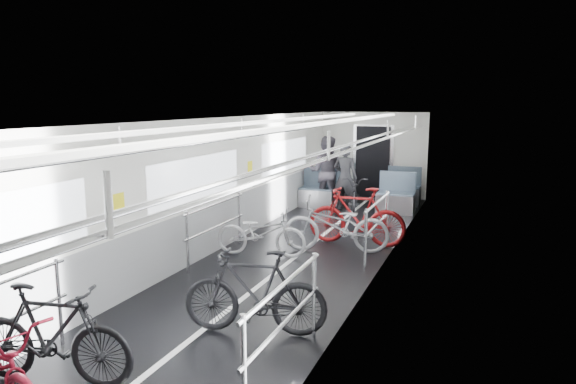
# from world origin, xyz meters

# --- Properties ---
(car_shell) EXTENTS (3.02, 14.01, 2.41)m
(car_shell) POSITION_xyz_m (0.00, 1.78, 1.13)
(car_shell) COLOR black
(car_shell) RESTS_ON ground
(bike_left_mid) EXTENTS (1.72, 0.79, 1.00)m
(bike_left_mid) POSITION_xyz_m (-0.72, -3.95, 0.50)
(bike_left_mid) COLOR black
(bike_left_mid) RESTS_ON floor
(bike_left_far) EXTENTS (1.67, 0.80, 0.84)m
(bike_left_far) POSITION_xyz_m (-0.59, 0.57, 0.42)
(bike_left_far) COLOR #A7A7AC
(bike_left_far) RESTS_ON floor
(bike_right_near) EXTENTS (1.76, 0.84, 1.02)m
(bike_right_near) POSITION_xyz_m (0.61, -2.26, 0.51)
(bike_right_near) COLOR black
(bike_right_near) RESTS_ON floor
(bike_right_mid) EXTENTS (1.99, 1.07, 0.99)m
(bike_right_mid) POSITION_xyz_m (0.57, 1.27, 0.50)
(bike_right_mid) COLOR #A1A2A6
(bike_right_mid) RESTS_ON floor
(bike_right_far) EXTENTS (1.86, 0.57, 1.11)m
(bike_right_far) POSITION_xyz_m (0.80, 1.87, 0.56)
(bike_right_far) COLOR maroon
(bike_right_far) RESTS_ON floor
(bike_aisle) EXTENTS (1.01, 1.81, 0.90)m
(bike_aisle) POSITION_xyz_m (0.03, 4.80, 0.45)
(bike_aisle) COLOR black
(bike_aisle) RESTS_ON floor
(person_standing) EXTENTS (0.66, 0.48, 1.68)m
(person_standing) POSITION_xyz_m (-0.22, 4.80, 0.84)
(person_standing) COLOR black
(person_standing) RESTS_ON floor
(person_seated) EXTENTS (0.94, 0.76, 1.83)m
(person_seated) POSITION_xyz_m (-0.80, 5.08, 0.92)
(person_seated) COLOR #312E36
(person_seated) RESTS_ON floor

